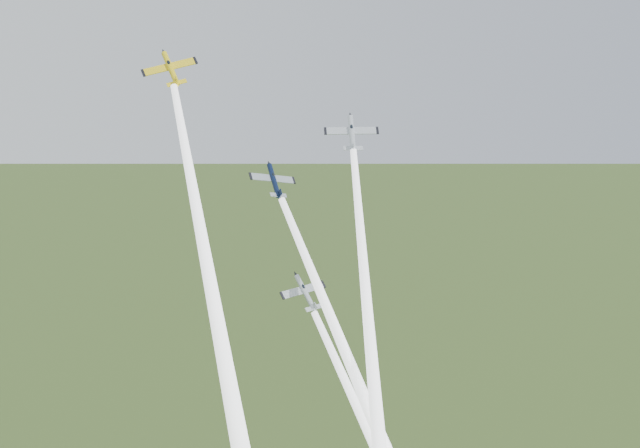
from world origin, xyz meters
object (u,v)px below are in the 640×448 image
(plane_silver_right, at_px, (352,133))
(plane_silver_low, at_px, (305,292))
(plane_yellow, at_px, (171,69))
(plane_navy, at_px, (274,180))

(plane_silver_right, xyz_separation_m, plane_silver_low, (-9.52, -4.07, -21.29))
(plane_yellow, height_order, plane_navy, plane_yellow)
(plane_yellow, distance_m, plane_silver_low, 35.46)
(plane_navy, xyz_separation_m, plane_silver_right, (12.32, 0.20, 6.05))
(plane_silver_low, bearing_deg, plane_silver_right, 16.31)
(plane_yellow, relative_size, plane_silver_right, 0.97)
(plane_silver_low, bearing_deg, plane_navy, 119.12)
(plane_navy, height_order, plane_silver_right, plane_silver_right)
(plane_navy, xyz_separation_m, plane_silver_low, (2.80, -3.87, -15.25))
(plane_yellow, xyz_separation_m, plane_silver_low, (14.50, -11.39, -30.28))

